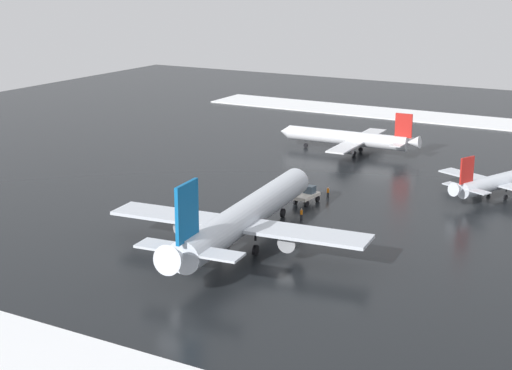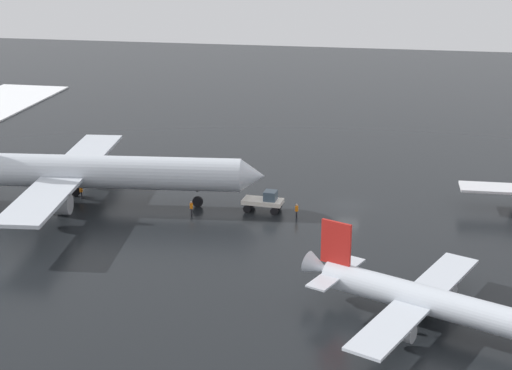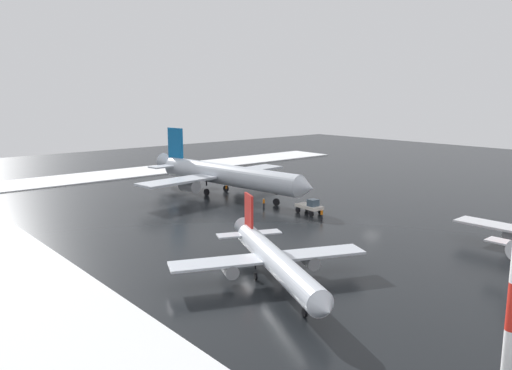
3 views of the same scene
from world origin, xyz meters
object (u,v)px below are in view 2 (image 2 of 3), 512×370
at_px(ground_crew_mid_apron, 81,191).
at_px(ground_crew_beside_wing, 191,207).
at_px(airplane_far_rear, 435,303).
at_px(pushback_tug, 265,201).
at_px(ground_crew_near_tug, 297,210).
at_px(airplane_distant_tail, 87,172).

xyz_separation_m(ground_crew_mid_apron, ground_crew_beside_wing, (14.55, -3.12, 0.00)).
relative_size(airplane_far_rear, pushback_tug, 5.02).
bearing_deg(airplane_far_rear, ground_crew_near_tug, 145.58).
bearing_deg(pushback_tug, airplane_distant_tail, -171.70).
bearing_deg(ground_crew_near_tug, pushback_tug, 142.77).
bearing_deg(ground_crew_beside_wing, ground_crew_mid_apron, 155.96).
height_order(airplane_distant_tail, airplane_far_rear, airplane_distant_tail).
bearing_deg(ground_crew_beside_wing, airplane_far_rear, -51.60).
relative_size(airplane_distant_tail, ground_crew_beside_wing, 23.89).
distance_m(airplane_distant_tail, ground_crew_near_tug, 25.04).
bearing_deg(pushback_tug, ground_crew_beside_wing, -155.26).
distance_m(ground_crew_near_tug, ground_crew_beside_wing, 11.97).
relative_size(airplane_distant_tail, ground_crew_mid_apron, 23.89).
bearing_deg(ground_crew_beside_wing, ground_crew_near_tug, -5.63).
height_order(airplane_distant_tail, ground_crew_beside_wing, airplane_distant_tail).
xyz_separation_m(airplane_far_rear, pushback_tug, (-18.39, 24.78, -1.19)).
relative_size(airplane_far_rear, ground_crew_mid_apron, 13.99).
bearing_deg(ground_crew_mid_apron, ground_crew_near_tug, 160.79).
height_order(pushback_tug, ground_crew_mid_apron, pushback_tug).
relative_size(ground_crew_mid_apron, ground_crew_beside_wing, 1.00).
bearing_deg(ground_crew_near_tug, ground_crew_beside_wing, 171.35).
xyz_separation_m(airplane_far_rear, ground_crew_near_tug, (-14.47, 23.18, -1.51)).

